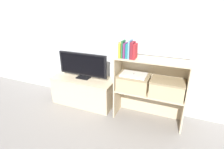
{
  "coord_description": "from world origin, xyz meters",
  "views": [
    {
      "loc": [
        0.92,
        -2.06,
        1.63
      ],
      "look_at": [
        0.0,
        0.17,
        0.64
      ],
      "focal_mm": 28.0,
      "sensor_mm": 36.0,
      "label": 1
    }
  ],
  "objects_px": {
    "storage_basket_left": "(133,82)",
    "book_skyblue": "(130,49)",
    "storage_basket_right": "(167,88)",
    "laptop": "(134,75)",
    "tv_stand": "(84,90)",
    "book_forest": "(123,49)",
    "book_teal": "(128,51)",
    "tv": "(82,65)",
    "book_maroon": "(133,50)",
    "book_mustard": "(121,50)",
    "book_plum": "(125,50)",
    "book_ivory": "(119,49)",
    "book_crimson": "(135,51)"
  },
  "relations": [
    {
      "from": "tv",
      "to": "book_plum",
      "type": "bearing_deg",
      "value": -9.46
    },
    {
      "from": "book_plum",
      "to": "book_teal",
      "type": "xyz_separation_m",
      "value": [
        0.04,
        0.0,
        -0.0
      ]
    },
    {
      "from": "book_plum",
      "to": "tv_stand",
      "type": "bearing_deg",
      "value": 170.42
    },
    {
      "from": "book_ivory",
      "to": "book_skyblue",
      "type": "xyz_separation_m",
      "value": [
        0.16,
        -0.0,
        0.02
      ]
    },
    {
      "from": "book_skyblue",
      "to": "storage_basket_right",
      "type": "distance_m",
      "value": 0.72
    },
    {
      "from": "tv_stand",
      "to": "storage_basket_right",
      "type": "relative_size",
      "value": 2.37
    },
    {
      "from": "book_maroon",
      "to": "storage_basket_left",
      "type": "bearing_deg",
      "value": 72.79
    },
    {
      "from": "tv",
      "to": "book_skyblue",
      "type": "height_order",
      "value": "book_skyblue"
    },
    {
      "from": "storage_basket_left",
      "to": "book_skyblue",
      "type": "bearing_deg",
      "value": -133.31
    },
    {
      "from": "book_teal",
      "to": "book_skyblue",
      "type": "height_order",
      "value": "book_skyblue"
    },
    {
      "from": "book_ivory",
      "to": "book_teal",
      "type": "bearing_deg",
      "value": -0.0
    },
    {
      "from": "tv",
      "to": "book_plum",
      "type": "distance_m",
      "value": 0.85
    },
    {
      "from": "book_ivory",
      "to": "book_maroon",
      "type": "xyz_separation_m",
      "value": [
        0.19,
        -0.0,
        0.01
      ]
    },
    {
      "from": "book_forest",
      "to": "book_teal",
      "type": "bearing_deg",
      "value": 0.0
    },
    {
      "from": "storage_basket_right",
      "to": "laptop",
      "type": "xyz_separation_m",
      "value": [
        -0.47,
        0.0,
        0.11
      ]
    },
    {
      "from": "book_forest",
      "to": "book_maroon",
      "type": "xyz_separation_m",
      "value": [
        0.13,
        0.0,
        -0.0
      ]
    },
    {
      "from": "book_ivory",
      "to": "storage_basket_right",
      "type": "distance_m",
      "value": 0.83
    },
    {
      "from": "tv_stand",
      "to": "book_forest",
      "type": "xyz_separation_m",
      "value": [
        0.73,
        -0.13,
        0.83
      ]
    },
    {
      "from": "book_ivory",
      "to": "book_mustard",
      "type": "relative_size",
      "value": 1.07
    },
    {
      "from": "tv_stand",
      "to": "book_teal",
      "type": "distance_m",
      "value": 1.14
    },
    {
      "from": "tv_stand",
      "to": "book_forest",
      "type": "distance_m",
      "value": 1.11
    },
    {
      "from": "book_ivory",
      "to": "book_skyblue",
      "type": "bearing_deg",
      "value": -0.0
    },
    {
      "from": "tv",
      "to": "laptop",
      "type": "bearing_deg",
      "value": -4.63
    },
    {
      "from": "tv_stand",
      "to": "book_plum",
      "type": "distance_m",
      "value": 1.12
    },
    {
      "from": "tv_stand",
      "to": "storage_basket_left",
      "type": "height_order",
      "value": "storage_basket_left"
    },
    {
      "from": "tv",
      "to": "book_forest",
      "type": "distance_m",
      "value": 0.83
    },
    {
      "from": "tv_stand",
      "to": "book_plum",
      "type": "xyz_separation_m",
      "value": [
        0.76,
        -0.13,
        0.81
      ]
    },
    {
      "from": "book_mustard",
      "to": "laptop",
      "type": "relative_size",
      "value": 0.55
    },
    {
      "from": "book_teal",
      "to": "laptop",
      "type": "distance_m",
      "value": 0.36
    },
    {
      "from": "book_mustard",
      "to": "book_maroon",
      "type": "height_order",
      "value": "book_maroon"
    },
    {
      "from": "storage_basket_right",
      "to": "laptop",
      "type": "height_order",
      "value": "laptop"
    },
    {
      "from": "book_maroon",
      "to": "book_ivory",
      "type": "bearing_deg",
      "value": 180.0
    },
    {
      "from": "book_ivory",
      "to": "tv_stand",
      "type": "bearing_deg",
      "value": 169.12
    },
    {
      "from": "tv",
      "to": "book_ivory",
      "type": "height_order",
      "value": "book_ivory"
    },
    {
      "from": "book_teal",
      "to": "tv",
      "type": "bearing_deg",
      "value": 170.95
    },
    {
      "from": "storage_basket_left",
      "to": "tv",
      "type": "bearing_deg",
      "value": 175.37
    },
    {
      "from": "book_ivory",
      "to": "book_maroon",
      "type": "distance_m",
      "value": 0.19
    },
    {
      "from": "book_mustard",
      "to": "book_crimson",
      "type": "xyz_separation_m",
      "value": [
        0.2,
        0.0,
        0.0
      ]
    },
    {
      "from": "book_maroon",
      "to": "storage_basket_right",
      "type": "xyz_separation_m",
      "value": [
        0.49,
        0.06,
        -0.48
      ]
    },
    {
      "from": "tv_stand",
      "to": "tv",
      "type": "height_order",
      "value": "tv"
    },
    {
      "from": "book_maroon",
      "to": "laptop",
      "type": "relative_size",
      "value": 0.62
    },
    {
      "from": "book_ivory",
      "to": "book_plum",
      "type": "height_order",
      "value": "book_ivory"
    },
    {
      "from": "book_ivory",
      "to": "book_maroon",
      "type": "height_order",
      "value": "book_maroon"
    },
    {
      "from": "book_crimson",
      "to": "storage_basket_right",
      "type": "height_order",
      "value": "book_crimson"
    },
    {
      "from": "book_crimson",
      "to": "storage_basket_left",
      "type": "xyz_separation_m",
      "value": [
        -0.02,
        0.06,
        -0.47
      ]
    },
    {
      "from": "book_crimson",
      "to": "storage_basket_right",
      "type": "distance_m",
      "value": 0.65
    },
    {
      "from": "tv",
      "to": "book_crimson",
      "type": "xyz_separation_m",
      "value": [
        0.9,
        -0.13,
        0.35
      ]
    },
    {
      "from": "book_mustard",
      "to": "storage_basket_left",
      "type": "distance_m",
      "value": 0.5
    },
    {
      "from": "book_teal",
      "to": "storage_basket_right",
      "type": "relative_size",
      "value": 0.43
    },
    {
      "from": "laptop",
      "to": "book_plum",
      "type": "bearing_deg",
      "value": -154.83
    }
  ]
}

